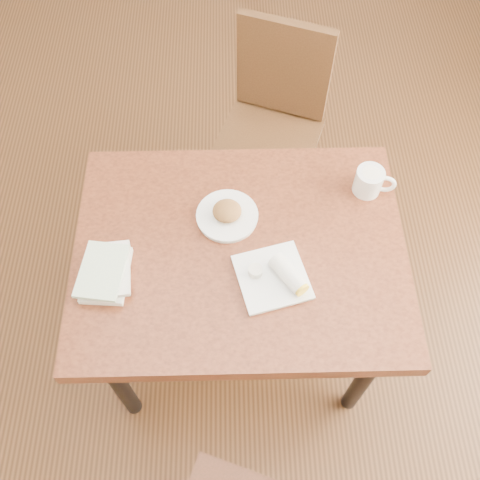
{
  "coord_description": "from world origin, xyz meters",
  "views": [
    {
      "loc": [
        -0.02,
        -0.88,
        2.26
      ],
      "look_at": [
        0.0,
        0.0,
        0.8
      ],
      "focal_mm": 40.0,
      "sensor_mm": 36.0,
      "label": 1
    }
  ],
  "objects_px": {
    "table": "(240,261)",
    "book_stack": "(106,272)",
    "plate_scone": "(227,214)",
    "chair_far": "(273,117)",
    "plate_burrito": "(277,276)",
    "coffee_mug": "(370,181)"
  },
  "relations": [
    {
      "from": "book_stack",
      "to": "plate_burrito",
      "type": "bearing_deg",
      "value": -2.6
    },
    {
      "from": "plate_scone",
      "to": "plate_burrito",
      "type": "relative_size",
      "value": 0.81
    },
    {
      "from": "table",
      "to": "plate_scone",
      "type": "relative_size",
      "value": 5.19
    },
    {
      "from": "coffee_mug",
      "to": "plate_burrito",
      "type": "relative_size",
      "value": 0.55
    },
    {
      "from": "chair_far",
      "to": "plate_scone",
      "type": "height_order",
      "value": "chair_far"
    },
    {
      "from": "chair_far",
      "to": "plate_scone",
      "type": "xyz_separation_m",
      "value": [
        -0.2,
        -0.65,
        0.22
      ]
    },
    {
      "from": "chair_far",
      "to": "plate_burrito",
      "type": "distance_m",
      "value": 0.92
    },
    {
      "from": "coffee_mug",
      "to": "book_stack",
      "type": "distance_m",
      "value": 0.93
    },
    {
      "from": "table",
      "to": "book_stack",
      "type": "bearing_deg",
      "value": -167.44
    },
    {
      "from": "plate_scone",
      "to": "plate_burrito",
      "type": "distance_m",
      "value": 0.28
    },
    {
      "from": "book_stack",
      "to": "chair_far",
      "type": "bearing_deg",
      "value": 55.92
    },
    {
      "from": "coffee_mug",
      "to": "book_stack",
      "type": "bearing_deg",
      "value": -159.88
    },
    {
      "from": "table",
      "to": "plate_scone",
      "type": "xyz_separation_m",
      "value": [
        -0.04,
        0.12,
        0.11
      ]
    },
    {
      "from": "plate_scone",
      "to": "book_stack",
      "type": "distance_m",
      "value": 0.44
    },
    {
      "from": "plate_scone",
      "to": "coffee_mug",
      "type": "height_order",
      "value": "coffee_mug"
    },
    {
      "from": "chair_far",
      "to": "book_stack",
      "type": "height_order",
      "value": "chair_far"
    },
    {
      "from": "chair_far",
      "to": "book_stack",
      "type": "bearing_deg",
      "value": -124.08
    },
    {
      "from": "table",
      "to": "plate_burrito",
      "type": "distance_m",
      "value": 0.2
    },
    {
      "from": "coffee_mug",
      "to": "book_stack",
      "type": "height_order",
      "value": "coffee_mug"
    },
    {
      "from": "chair_far",
      "to": "book_stack",
      "type": "relative_size",
      "value": 4.29
    },
    {
      "from": "table",
      "to": "chair_far",
      "type": "bearing_deg",
      "value": 78.12
    },
    {
      "from": "plate_scone",
      "to": "book_stack",
      "type": "bearing_deg",
      "value": -150.75
    }
  ]
}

